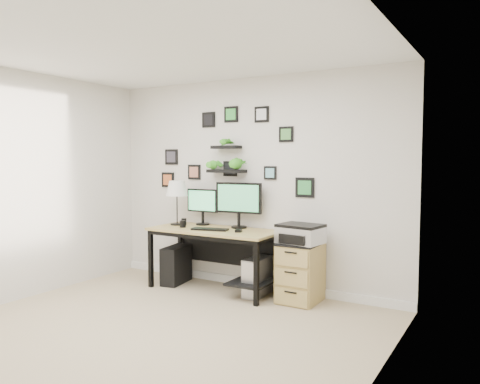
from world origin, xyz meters
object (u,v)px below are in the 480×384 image
Objects in this scene: mug at (183,224)px; printer at (300,234)px; table_lamp at (177,189)px; file_cabinet at (300,272)px; pc_tower_black at (176,265)px; desk at (218,239)px; pc_tower_grey at (257,277)px; monitor_right at (239,201)px; monitor_left at (202,204)px.

printer is (1.52, 0.13, -0.02)m from mug.
file_cabinet is at bearing 0.65° from table_lamp.
desk is at bearing -6.87° from pc_tower_black.
pc_tower_grey is at bearing -6.95° from pc_tower_black.
table_lamp is at bearing -179.35° from file_cabinet.
mug reaches higher than pc_tower_grey.
pc_tower_grey is at bearing 7.81° from mug.
table_lamp is 0.97m from pc_tower_black.
monitor_right is 7.00× the size of mug.
printer is (1.45, -0.18, -0.25)m from monitor_left.
pc_tower_grey is at bearing 1.76° from desk.
desk is 0.74m from pc_tower_black.
file_cabinet is (1.51, 0.18, -0.46)m from mug.
pc_tower_black is 0.71× the size of file_cabinet.
monitor_right reaches higher than monitor_left.
table_lamp is at bearing 176.64° from desk.
pc_tower_grey is (0.98, 0.14, -0.57)m from mug.
pc_tower_black is (0.02, -0.06, -0.97)m from table_lamp.
printer is at bearing -11.07° from monitor_right.
pc_tower_black is 1.17m from pc_tower_grey.
pc_tower_grey is at bearing -1.06° from table_lamp.
table_lamp reaches higher than monitor_left.
printer is at bearing 0.75° from desk.
monitor_right is 1.19m from pc_tower_black.
table_lamp is 6.60× the size of mug.
pc_tower_grey is at bearing -25.74° from monitor_right.
monitor_left is (-0.37, 0.20, 0.40)m from desk.
printer is (1.74, -0.02, -0.43)m from table_lamp.
pc_tower_black is (-0.63, -0.02, -0.39)m from desk.
printer reaches higher than pc_tower_black.
mug is at bearing -173.31° from file_cabinet.
monitor_left is 0.97× the size of pc_tower_black.
file_cabinet is 1.32× the size of printer.
file_cabinet is at bearing -5.62° from monitor_left.
printer is at bearing -0.81° from table_lamp.
monitor_left reaches higher than mug.
printer is at bearing -70.84° from file_cabinet.
file_cabinet is (1.72, 0.02, -0.87)m from table_lamp.
printer is at bearing 4.98° from mug.
pc_tower_black is at bearing -177.31° from file_cabinet.
printer is at bearing -0.26° from pc_tower_grey.
desk is 2.64× the size of monitor_right.
pc_tower_black is (-0.19, 0.10, -0.55)m from mug.
printer reaches higher than file_cabinet.
mug reaches higher than pc_tower_black.
desk is at bearing -179.25° from printer.
mug is 1.53m from printer.
table_lamp is 1.55m from pc_tower_grey.
pc_tower_grey is 0.77m from printer.
monitor_right reaches higher than desk.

